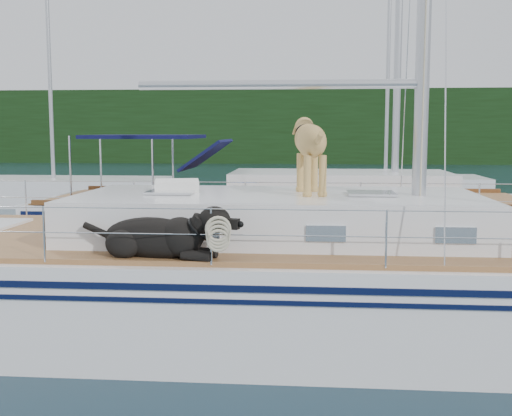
{
  "coord_description": "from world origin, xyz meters",
  "views": [
    {
      "loc": [
        1.23,
        -8.27,
        2.62
      ],
      "look_at": [
        0.5,
        0.2,
        1.6
      ],
      "focal_mm": 45.0,
      "sensor_mm": 36.0,
      "label": 1
    }
  ],
  "objects": [
    {
      "name": "tree_line",
      "position": [
        0.0,
        45.0,
        3.0
      ],
      "size": [
        90.0,
        3.0,
        6.0
      ],
      "primitive_type": "cube",
      "color": "black",
      "rests_on": "ground"
    },
    {
      "name": "bg_boat_center",
      "position": [
        4.0,
        16.0,
        0.45
      ],
      "size": [
        7.2,
        3.0,
        11.65
      ],
      "color": "white",
      "rests_on": "ground"
    },
    {
      "name": "main_sailboat",
      "position": [
        0.1,
        -0.01,
        0.68
      ],
      "size": [
        12.0,
        3.81,
        14.01
      ],
      "color": "white",
      "rests_on": "ground"
    },
    {
      "name": "ground",
      "position": [
        0.0,
        0.0,
        0.0
      ],
      "size": [
        120.0,
        120.0,
        0.0
      ],
      "primitive_type": "plane",
      "color": "black",
      "rests_on": "ground"
    },
    {
      "name": "neighbor_sailboat",
      "position": [
        0.78,
        6.08,
        0.63
      ],
      "size": [
        11.0,
        3.5,
        13.3
      ],
      "color": "white",
      "rests_on": "ground"
    },
    {
      "name": "bg_boat_west",
      "position": [
        -8.0,
        14.0,
        0.45
      ],
      "size": [
        8.0,
        3.0,
        11.65
      ],
      "color": "white",
      "rests_on": "ground"
    },
    {
      "name": "shore_bank",
      "position": [
        0.0,
        46.2,
        0.6
      ],
      "size": [
        92.0,
        1.0,
        1.2
      ],
      "primitive_type": "cube",
      "color": "#595147",
      "rests_on": "ground"
    }
  ]
}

